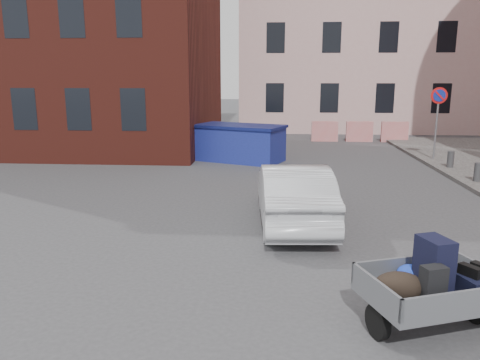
{
  "coord_description": "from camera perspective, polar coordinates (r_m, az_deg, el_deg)",
  "views": [
    {
      "loc": [
        -0.02,
        -8.36,
        3.14
      ],
      "look_at": [
        -0.69,
        0.82,
        1.1
      ],
      "focal_mm": 35.0,
      "sensor_mm": 36.0,
      "label": 1
    }
  ],
  "objects": [
    {
      "name": "silver_car",
      "position": [
        10.16,
        6.53,
        -1.71
      ],
      "size": [
        1.67,
        4.11,
        1.33
      ],
      "primitive_type": "imported",
      "rotation": [
        0.0,
        0.0,
        3.21
      ],
      "color": "silver",
      "rests_on": "ground"
    },
    {
      "name": "dumpster",
      "position": [
        17.78,
        -0.06,
        4.56
      ],
      "size": [
        3.67,
        2.8,
        1.37
      ],
      "rotation": [
        0.0,
        0.0,
        -0.38
      ],
      "color": "navy",
      "rests_on": "ground"
    },
    {
      "name": "no_parking_sign",
      "position": [
        18.87,
        22.99,
        8.08
      ],
      "size": [
        0.6,
        0.09,
        2.65
      ],
      "color": "gray",
      "rests_on": "sidewalk"
    },
    {
      "name": "ground",
      "position": [
        8.93,
        4.07,
        -8.12
      ],
      "size": [
        120.0,
        120.0,
        0.0
      ],
      "primitive_type": "plane",
      "color": "#38383A",
      "rests_on": "ground"
    },
    {
      "name": "barriers",
      "position": [
        23.89,
        14.38,
        5.74
      ],
      "size": [
        4.7,
        0.18,
        1.0
      ],
      "color": "red",
      "rests_on": "ground"
    },
    {
      "name": "trailer",
      "position": [
        6.39,
        22.2,
        -11.81
      ],
      "size": [
        1.88,
        1.98,
        1.2
      ],
      "rotation": [
        0.0,
        0.0,
        0.34
      ],
      "color": "black",
      "rests_on": "ground"
    },
    {
      "name": "building_pink",
      "position": [
        31.2,
        16.16,
        19.11
      ],
      "size": [
        16.0,
        8.0,
        14.0
      ],
      "primitive_type": "cube",
      "color": "#CFA29F",
      "rests_on": "ground"
    }
  ]
}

